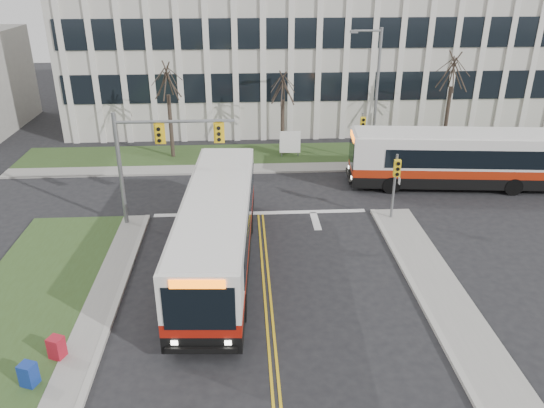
{
  "coord_description": "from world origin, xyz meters",
  "views": [
    {
      "loc": [
        -0.89,
        -18.98,
        12.95
      ],
      "look_at": [
        0.48,
        5.03,
        2.0
      ],
      "focal_mm": 35.0,
      "sensor_mm": 36.0,
      "label": 1
    }
  ],
  "objects_px": {
    "bus_main": "(218,232)",
    "newspaper_box_blue": "(29,376)",
    "directory_sign": "(290,142)",
    "bus_cross": "(456,160)",
    "streetlight": "(374,90)",
    "newspaper_box_red": "(57,349)"
  },
  "relations": [
    {
      "from": "newspaper_box_red",
      "to": "directory_sign",
      "type": "bearing_deg",
      "value": 86.69
    },
    {
      "from": "streetlight",
      "to": "directory_sign",
      "type": "bearing_deg",
      "value": 166.77
    },
    {
      "from": "streetlight",
      "to": "bus_main",
      "type": "bearing_deg",
      "value": -126.84
    },
    {
      "from": "bus_cross",
      "to": "newspaper_box_red",
      "type": "height_order",
      "value": "bus_cross"
    },
    {
      "from": "streetlight",
      "to": "newspaper_box_red",
      "type": "height_order",
      "value": "streetlight"
    },
    {
      "from": "bus_main",
      "to": "newspaper_box_blue",
      "type": "xyz_separation_m",
      "value": [
        -6.04,
        -7.53,
        -1.29
      ]
    },
    {
      "from": "bus_cross",
      "to": "newspaper_box_blue",
      "type": "relative_size",
      "value": 13.73
    },
    {
      "from": "directory_sign",
      "to": "bus_cross",
      "type": "distance_m",
      "value": 11.56
    },
    {
      "from": "bus_main",
      "to": "newspaper_box_blue",
      "type": "relative_size",
      "value": 13.97
    },
    {
      "from": "directory_sign",
      "to": "bus_main",
      "type": "bearing_deg",
      "value": -107.33
    },
    {
      "from": "streetlight",
      "to": "bus_cross",
      "type": "bearing_deg",
      "value": -47.16
    },
    {
      "from": "newspaper_box_blue",
      "to": "bus_main",
      "type": "bearing_deg",
      "value": 71.51
    },
    {
      "from": "bus_main",
      "to": "bus_cross",
      "type": "height_order",
      "value": "bus_main"
    },
    {
      "from": "bus_main",
      "to": "newspaper_box_blue",
      "type": "bearing_deg",
      "value": -125.48
    },
    {
      "from": "directory_sign",
      "to": "newspaper_box_red",
      "type": "height_order",
      "value": "directory_sign"
    },
    {
      "from": "streetlight",
      "to": "bus_cross",
      "type": "relative_size",
      "value": 0.71
    },
    {
      "from": "bus_cross",
      "to": "newspaper_box_red",
      "type": "relative_size",
      "value": 13.73
    },
    {
      "from": "bus_cross",
      "to": "newspaper_box_red",
      "type": "distance_m",
      "value": 25.13
    },
    {
      "from": "bus_main",
      "to": "bus_cross",
      "type": "distance_m",
      "value": 17.03
    },
    {
      "from": "directory_sign",
      "to": "newspaper_box_red",
      "type": "xyz_separation_m",
      "value": [
        -10.17,
        -21.09,
        -0.7
      ]
    },
    {
      "from": "bus_cross",
      "to": "newspaper_box_blue",
      "type": "distance_m",
      "value": 26.34
    },
    {
      "from": "bus_cross",
      "to": "directory_sign",
      "type": "bearing_deg",
      "value": -115.75
    }
  ]
}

